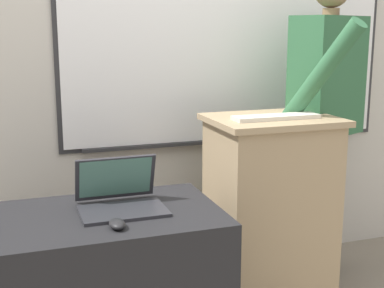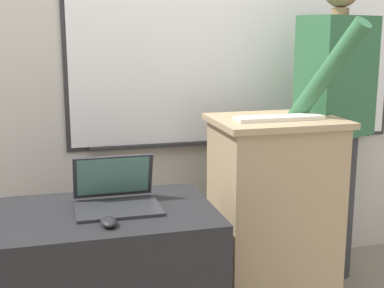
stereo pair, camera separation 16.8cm
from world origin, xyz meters
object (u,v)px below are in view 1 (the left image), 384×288
Objects in this scene: wireless_keyboard at (276,117)px; person_presenter at (327,107)px; laptop at (119,194)px; lectern_podium at (270,213)px; computer_mouse_by_laptop at (117,224)px.

person_presenter is at bearing 28.95° from wireless_keyboard.
person_presenter is 1.35m from laptop.
person_presenter is (0.43, 0.18, 0.51)m from lectern_podium.
wireless_keyboard is at bearing 11.94° from laptop.
laptop is 0.80× the size of wireless_keyboard.
person_presenter is at bearing 23.14° from lectern_podium.
laptop is at bearing 174.41° from person_presenter.
computer_mouse_by_laptop is (-0.87, -0.41, -0.30)m from wireless_keyboard.
wireless_keyboard reaches higher than computer_mouse_by_laptop.
wireless_keyboard is (-0.01, -0.06, 0.52)m from lectern_podium.
lectern_podium is 0.58× the size of person_presenter.
person_presenter is 4.02× the size of wireless_keyboard.
wireless_keyboard reaches higher than lectern_podium.
wireless_keyboard is at bearing -175.02° from person_presenter.
laptop is 0.87m from wireless_keyboard.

